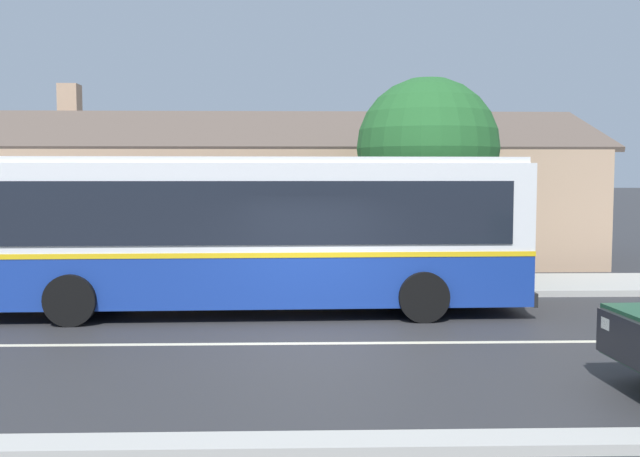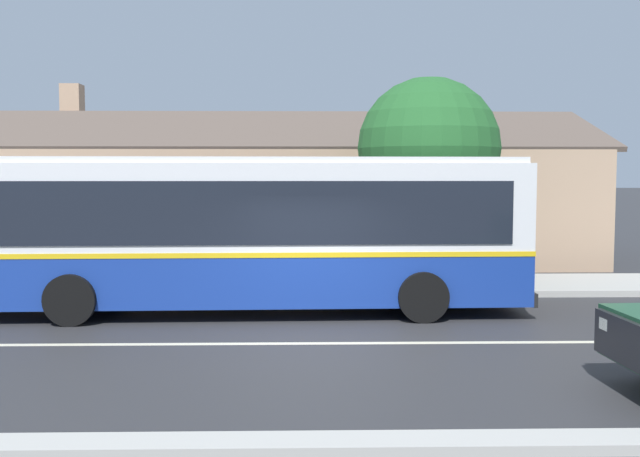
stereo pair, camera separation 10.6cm
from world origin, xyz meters
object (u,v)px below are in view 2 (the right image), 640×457
at_px(transit_bus, 243,230).
at_px(bus_stop_sign, 523,227).
at_px(street_tree_primary, 428,149).
at_px(bench_by_building, 36,269).
at_px(bench_down_street, 237,267).

height_order(transit_bus, bus_stop_sign, transit_bus).
bearing_deg(street_tree_primary, bench_by_building, -172.30).
height_order(bench_by_building, bench_down_street, same).
height_order(street_tree_primary, bus_stop_sign, street_tree_primary).
xyz_separation_m(bench_by_building, bus_stop_sign, (11.90, -0.53, 1.07)).
relative_size(bench_down_street, bus_stop_sign, 0.64).
bearing_deg(transit_bus, bench_down_street, 97.84).
height_order(transit_bus, bench_by_building, transit_bus).
xyz_separation_m(bench_down_street, street_tree_primary, (5.01, 0.97, 3.02)).
bearing_deg(bench_down_street, street_tree_primary, 10.97).
bearing_deg(bench_by_building, street_tree_primary, 7.70).
bearing_deg(bench_by_building, bench_down_street, 4.31).
relative_size(transit_bus, bench_by_building, 7.20).
bearing_deg(street_tree_primary, transit_bus, -139.21).
bearing_deg(street_tree_primary, bench_down_street, -169.03).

